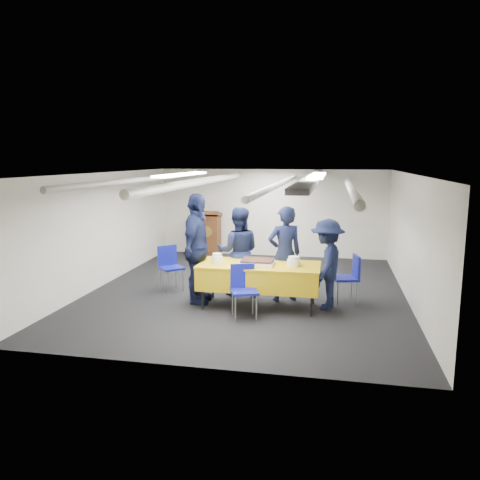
# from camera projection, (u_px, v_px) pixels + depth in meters

# --- Properties ---
(ground) EXTENTS (7.00, 7.00, 0.00)m
(ground) POSITION_uv_depth(u_px,v_px,m) (248.00, 291.00, 9.23)
(ground) COLOR black
(ground) RESTS_ON ground
(room_shell) EXTENTS (6.00, 7.00, 2.30)m
(room_shell) POSITION_uv_depth(u_px,v_px,m) (256.00, 197.00, 9.29)
(room_shell) COLOR silver
(room_shell) RESTS_ON ground
(serving_table) EXTENTS (2.10, 0.94, 0.77)m
(serving_table) POSITION_uv_depth(u_px,v_px,m) (259.00, 276.00, 8.15)
(serving_table) COLOR black
(serving_table) RESTS_ON ground
(sheet_cake) EXTENTS (0.57, 0.44, 0.10)m
(sheet_cake) POSITION_uv_depth(u_px,v_px,m) (257.00, 262.00, 8.05)
(sheet_cake) COLOR white
(sheet_cake) RESTS_ON serving_table
(plate_stack_left) EXTENTS (0.20, 0.20, 0.17)m
(plate_stack_left) POSITION_uv_depth(u_px,v_px,m) (217.00, 258.00, 8.19)
(plate_stack_left) COLOR white
(plate_stack_left) RESTS_ON serving_table
(plate_stack_right) EXTENTS (0.23, 0.23, 0.17)m
(plate_stack_right) POSITION_uv_depth(u_px,v_px,m) (294.00, 262.00, 7.93)
(plate_stack_right) COLOR white
(plate_stack_right) RESTS_ON serving_table
(podium) EXTENTS (0.62, 0.53, 1.25)m
(podium) POSITION_uv_depth(u_px,v_px,m) (209.00, 234.00, 12.37)
(podium) COLOR #5B3116
(podium) RESTS_ON ground
(chair_near) EXTENTS (0.54, 0.54, 0.87)m
(chair_near) POSITION_uv_depth(u_px,v_px,m) (243.00, 285.00, 7.65)
(chair_near) COLOR gray
(chair_near) RESTS_ON ground
(chair_right) EXTENTS (0.50, 0.50, 0.87)m
(chair_right) POSITION_uv_depth(u_px,v_px,m) (350.00, 274.00, 8.40)
(chair_right) COLOR gray
(chair_right) RESTS_ON ground
(chair_left) EXTENTS (0.59, 0.59, 0.87)m
(chair_left) POSITION_uv_depth(u_px,v_px,m) (170.00, 263.00, 9.27)
(chair_left) COLOR gray
(chair_left) RESTS_ON ground
(sailor_a) EXTENTS (0.75, 0.65, 1.74)m
(sailor_a) POSITION_uv_depth(u_px,v_px,m) (285.00, 254.00, 8.48)
(sailor_a) COLOR black
(sailor_a) RESTS_ON ground
(sailor_b) EXTENTS (0.91, 0.75, 1.69)m
(sailor_b) POSITION_uv_depth(u_px,v_px,m) (238.00, 252.00, 8.82)
(sailor_b) COLOR black
(sailor_b) RESTS_ON ground
(sailor_c) EXTENTS (0.52, 1.17, 1.98)m
(sailor_c) POSITION_uv_depth(u_px,v_px,m) (197.00, 249.00, 8.34)
(sailor_c) COLOR black
(sailor_c) RESTS_ON ground
(sailor_d) EXTENTS (0.76, 1.10, 1.57)m
(sailor_d) POSITION_uv_depth(u_px,v_px,m) (327.00, 264.00, 8.05)
(sailor_d) COLOR black
(sailor_d) RESTS_ON ground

